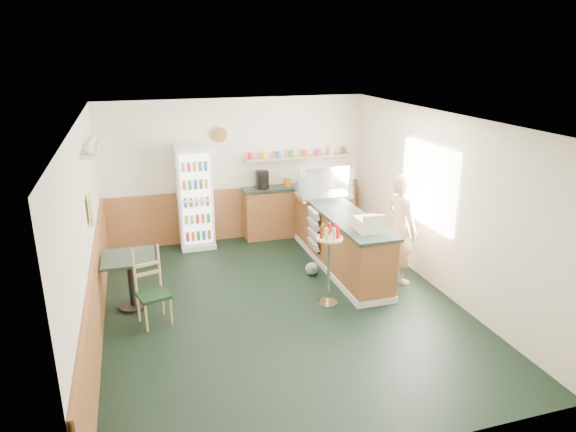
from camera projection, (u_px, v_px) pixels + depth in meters
name	position (u px, v px, depth m)	size (l,w,h in m)	color
ground	(281.00, 306.00, 7.45)	(6.00, 6.00, 0.00)	black
room_envelope	(252.00, 193.00, 7.57)	(5.04, 6.02, 2.72)	white
service_counter	(340.00, 241.00, 8.66)	(0.68, 3.01, 1.01)	#AD6437
back_counter	(299.00, 208.00, 10.15)	(2.24, 0.42, 1.69)	#AD6437
drinks_fridge	(195.00, 198.00, 9.41)	(0.63, 0.53, 1.90)	white
display_case	(324.00, 183.00, 9.12)	(0.95, 0.49, 0.54)	silver
cash_register	(369.00, 225.00, 7.50)	(0.35, 0.37, 0.20)	beige
shopkeeper	(401.00, 228.00, 8.02)	(0.59, 0.42, 1.77)	tan
condiment_stand	(329.00, 253.00, 7.29)	(0.39, 0.39, 1.20)	silver
newspaper_rack	(314.00, 230.00, 8.80)	(0.09, 0.46, 0.73)	black
cafe_table	(130.00, 272.00, 7.26)	(0.74, 0.74, 0.79)	black
cafe_chair	(152.00, 284.00, 6.91)	(0.48, 0.48, 1.06)	black
dog_doorstop	(312.00, 268.00, 8.44)	(0.21, 0.27, 0.25)	gray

